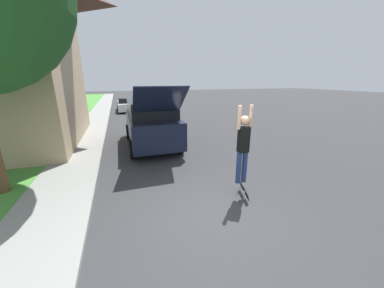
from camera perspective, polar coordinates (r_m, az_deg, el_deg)
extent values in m
plane|color=#333335|center=(5.39, 4.82, -17.77)|extent=(120.00, 120.00, 0.00)
cube|color=gray|center=(10.64, -27.47, -1.54)|extent=(1.80, 80.00, 0.10)
cube|color=black|center=(10.30, -10.89, 4.58)|extent=(2.03, 4.95, 1.11)
cube|color=black|center=(10.27, -11.27, 9.66)|extent=(1.87, 3.86, 0.70)
cylinder|color=black|center=(11.83, -16.51, 3.13)|extent=(0.24, 0.78, 0.78)
cylinder|color=black|center=(12.05, -7.20, 3.94)|extent=(0.24, 0.78, 0.78)
cylinder|color=black|center=(8.87, -15.51, -1.28)|extent=(0.24, 0.78, 0.78)
cylinder|color=black|center=(9.16, -3.26, -0.10)|extent=(0.24, 0.78, 0.78)
cube|color=black|center=(7.61, -8.70, 11.55)|extent=(1.79, 1.36, 0.97)
cube|color=silver|center=(22.85, -16.89, 9.74)|extent=(1.80, 4.30, 0.69)
cube|color=black|center=(22.68, -17.01, 11.17)|extent=(1.58, 2.24, 0.47)
cylinder|color=black|center=(24.14, -19.08, 9.48)|extent=(0.20, 0.68, 0.68)
cylinder|color=black|center=(24.19, -14.92, 9.85)|extent=(0.20, 0.68, 0.68)
cylinder|color=black|center=(21.58, -19.02, 8.71)|extent=(0.20, 0.68, 0.68)
cylinder|color=black|center=(21.64, -14.39, 9.12)|extent=(0.20, 0.68, 0.68)
cylinder|color=navy|center=(5.65, 12.33, -6.18)|extent=(0.13, 0.13, 0.84)
cylinder|color=navy|center=(5.73, 13.80, -5.92)|extent=(0.13, 0.13, 0.84)
cube|color=black|center=(5.45, 13.59, 1.17)|extent=(0.25, 0.20, 0.64)
sphere|color=tan|center=(5.34, 13.94, 6.12)|extent=(0.23, 0.23, 0.23)
cylinder|color=tan|center=(5.24, 12.51, 6.92)|extent=(0.09, 0.09, 0.57)
cylinder|color=tan|center=(5.42, 15.44, 7.01)|extent=(0.09, 0.09, 0.57)
cube|color=black|center=(6.07, 13.65, -11.70)|extent=(0.27, 0.76, 0.25)
cylinder|color=silver|center=(6.21, 12.32, -10.00)|extent=(0.03, 0.06, 0.06)
cylinder|color=silver|center=(6.31, 12.59, -11.37)|extent=(0.03, 0.06, 0.06)
cylinder|color=silver|center=(5.81, 13.62, -12.42)|extent=(0.03, 0.06, 0.06)
cylinder|color=silver|center=(5.93, 13.89, -13.83)|extent=(0.03, 0.06, 0.06)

